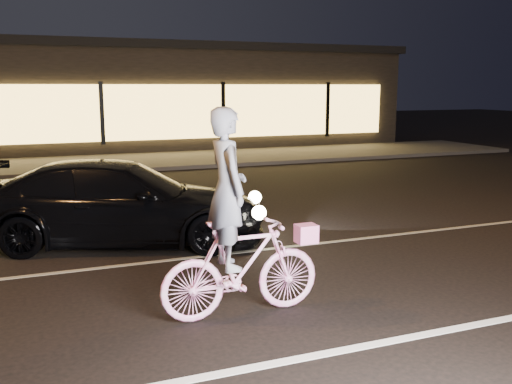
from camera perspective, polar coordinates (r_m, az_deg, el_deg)
name	(u,v)px	position (r m, az deg, el deg)	size (l,w,h in m)	color
ground	(259,301)	(6.93, 0.32, -10.87)	(90.00, 90.00, 0.00)	black
lane_stripe_near	(318,355)	(5.69, 6.22, -15.91)	(60.00, 0.12, 0.01)	silver
lane_stripe_far	(210,256)	(8.72, -4.64, -6.35)	(60.00, 0.10, 0.01)	gray
sidewalk	(111,163)	(19.30, -14.31, 2.84)	(30.00, 4.00, 0.12)	#383533
storefront	(89,96)	(25.07, -16.35, 9.23)	(25.40, 8.42, 4.20)	black
cyclist	(238,244)	(6.27, -1.83, -5.25)	(1.85, 0.64, 2.32)	#FF46B2
sedan	(121,203)	(9.50, -13.39, -1.03)	(5.00, 3.27, 1.35)	black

